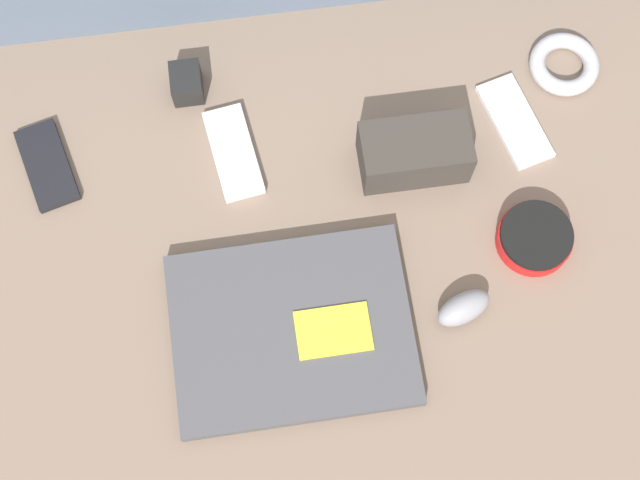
{
  "coord_description": "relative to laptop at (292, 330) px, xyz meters",
  "views": [
    {
      "loc": [
        -0.05,
        -0.35,
        1.21
      ],
      "look_at": [
        0.0,
        0.0,
        0.16
      ],
      "focal_mm": 50.0,
      "sensor_mm": 36.0,
      "label": 1
    }
  ],
  "objects": [
    {
      "name": "ground_plane",
      "position": [
        0.05,
        0.11,
        -0.15
      ],
      "size": [
        8.0,
        8.0,
        0.0
      ],
      "primitive_type": "plane",
      "color": "#4C4742"
    },
    {
      "name": "couch_seat",
      "position": [
        0.05,
        0.11,
        -0.08
      ],
      "size": [
        1.07,
        0.69,
        0.14
      ],
      "color": "#7A6656",
      "rests_on": "ground_plane"
    },
    {
      "name": "laptop",
      "position": [
        0.0,
        0.0,
        0.0
      ],
      "size": [
        0.29,
        0.23,
        0.03
      ],
      "rotation": [
        0.0,
        0.0,
        0.01
      ],
      "color": "#47474C",
      "rests_on": "couch_seat"
    },
    {
      "name": "computer_mouse",
      "position": [
        0.21,
        -0.0,
        0.01
      ],
      "size": [
        0.08,
        0.06,
        0.04
      ],
      "rotation": [
        0.0,
        0.0,
        0.35
      ],
      "color": "gray",
      "rests_on": "couch_seat"
    },
    {
      "name": "speaker_puck",
      "position": [
        0.32,
        0.07,
        0.0
      ],
      "size": [
        0.09,
        0.09,
        0.03
      ],
      "color": "red",
      "rests_on": "couch_seat"
    },
    {
      "name": "phone_silver",
      "position": [
        -0.05,
        0.25,
        -0.0
      ],
      "size": [
        0.07,
        0.13,
        0.01
      ],
      "rotation": [
        0.0,
        0.0,
        0.15
      ],
      "color": "silver",
      "rests_on": "couch_seat"
    },
    {
      "name": "phone_black",
      "position": [
        -0.29,
        0.26,
        -0.01
      ],
      "size": [
        0.08,
        0.13,
        0.01
      ],
      "rotation": [
        0.0,
        0.0,
        0.26
      ],
      "color": "black",
      "rests_on": "couch_seat"
    },
    {
      "name": "phone_small",
      "position": [
        0.33,
        0.24,
        -0.01
      ],
      "size": [
        0.08,
        0.14,
        0.01
      ],
      "rotation": [
        0.0,
        0.0,
        0.26
      ],
      "color": "silver",
      "rests_on": "couch_seat"
    },
    {
      "name": "camera_pouch",
      "position": [
        0.18,
        0.2,
        0.02
      ],
      "size": [
        0.14,
        0.07,
        0.07
      ],
      "color": "#38332D",
      "rests_on": "couch_seat"
    },
    {
      "name": "charger_brick",
      "position": [
        -0.1,
        0.35,
        0.01
      ],
      "size": [
        0.04,
        0.05,
        0.04
      ],
      "color": "black",
      "rests_on": "couch_seat"
    },
    {
      "name": "cable_coil",
      "position": [
        0.41,
        0.31,
        -0.0
      ],
      "size": [
        0.09,
        0.09,
        0.02
      ],
      "color": "#B2B2B7",
      "rests_on": "couch_seat"
    }
  ]
}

